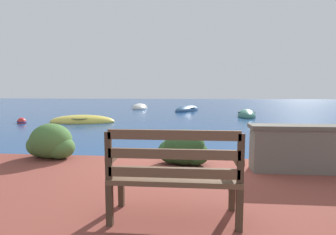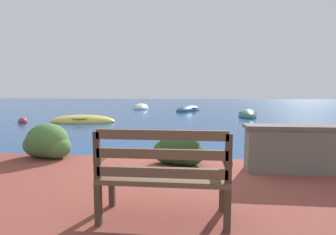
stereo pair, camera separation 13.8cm
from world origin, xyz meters
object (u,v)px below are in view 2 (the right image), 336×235
rowboat_nearest (83,121)px  mooring_buoy (23,122)px  rowboat_mid (247,116)px  rowboat_outer (141,108)px  park_bench (163,172)px  rowboat_far (188,110)px

rowboat_nearest → mooring_buoy: bearing=3.5°
rowboat_nearest → mooring_buoy: 2.70m
rowboat_mid → rowboat_outer: rowboat_mid is taller
park_bench → mooring_buoy: bearing=133.3°
rowboat_mid → rowboat_far: rowboat_mid is taller
rowboat_far → rowboat_outer: bearing=89.0°
rowboat_nearest → rowboat_outer: size_ratio=1.10×
park_bench → rowboat_mid: bearing=77.8°
rowboat_nearest → rowboat_mid: size_ratio=1.24×
rowboat_nearest → rowboat_outer: rowboat_outer is taller
rowboat_outer → rowboat_mid: bearing=-136.7°
rowboat_nearest → rowboat_far: rowboat_far is taller
rowboat_nearest → rowboat_far: (4.76, 7.26, 0.01)m
park_bench → rowboat_mid: size_ratio=0.51×
rowboat_nearest → rowboat_outer: 9.19m
rowboat_far → mooring_buoy: size_ratio=7.84×
park_bench → rowboat_nearest: park_bench is taller
rowboat_mid → mooring_buoy: bearing=114.7°
rowboat_nearest → mooring_buoy: (-2.66, -0.46, 0.01)m
rowboat_nearest → park_bench: bearing=111.3°
mooring_buoy → rowboat_outer: bearing=69.5°
park_bench → rowboat_mid: 12.96m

